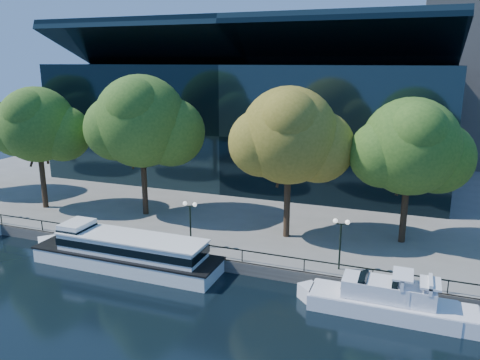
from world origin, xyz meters
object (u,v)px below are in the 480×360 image
at_px(tree_4, 412,149).
at_px(cruiser_far, 405,305).
at_px(tree_1, 38,126).
at_px(lamp_2, 341,232).
at_px(tour_boat, 122,250).
at_px(cruiser_near, 376,299).
at_px(tree_3, 291,138).
at_px(tree_2, 143,123).
at_px(lamp_1, 190,214).

bearing_deg(tree_4, cruiser_far, -87.60).
distance_m(tree_1, lamp_2, 33.00).
height_order(tour_boat, tree_1, tree_1).
xyz_separation_m(cruiser_near, tree_1, (-35.20, 8.25, 8.87)).
bearing_deg(tree_3, tour_boat, -143.27).
height_order(tour_boat, cruiser_near, tour_boat).
relative_size(tour_boat, tree_4, 1.39).
bearing_deg(tree_3, cruiser_near, -46.82).
relative_size(cruiser_far, tree_3, 0.68).
xyz_separation_m(cruiser_near, tree_3, (-8.44, 8.99, 9.08)).
distance_m(cruiser_near, lamp_2, 5.69).
relative_size(tree_2, tree_4, 1.13).
relative_size(tree_2, tree_3, 1.06).
xyz_separation_m(tree_2, tree_4, (25.20, 1.17, -1.10)).
relative_size(tree_4, lamp_1, 3.13).
relative_size(tree_4, lamp_2, 3.13).
bearing_deg(cruiser_far, lamp_2, 142.46).
relative_size(tree_1, tree_2, 0.91).
relative_size(tour_boat, cruiser_far, 1.90).
xyz_separation_m(tree_1, tree_4, (36.62, 3.01, -0.51)).
relative_size(tour_boat, tree_3, 1.30).
xyz_separation_m(tour_boat, lamp_2, (17.11, 3.49, 2.57)).
xyz_separation_m(tree_3, lamp_1, (-7.15, -5.25, -6.06)).
height_order(cruiser_far, tree_3, tree_3).
bearing_deg(lamp_1, tree_2, 142.20).
distance_m(cruiser_near, tree_2, 27.51).
height_order(cruiser_near, tree_3, tree_3).
bearing_deg(lamp_1, cruiser_near, -13.49).
bearing_deg(cruiser_near, lamp_1, 166.51).
xyz_separation_m(cruiser_near, cruiser_far, (1.89, -0.05, -0.01)).
relative_size(tour_boat, lamp_2, 4.34).
bearing_deg(tree_2, lamp_2, -17.04).
distance_m(tour_boat, tree_1, 19.01).
xyz_separation_m(cruiser_far, tree_4, (-0.47, 11.31, 8.37)).
distance_m(tree_2, lamp_1, 12.21).
bearing_deg(tour_boat, tree_2, 110.22).
height_order(tree_4, lamp_2, tree_4).
bearing_deg(tree_3, lamp_1, -143.71).
distance_m(tree_4, lamp_1, 19.35).
distance_m(tour_boat, cruiser_near, 20.16).
bearing_deg(cruiser_far, cruiser_near, 178.48).
bearing_deg(tour_boat, tree_1, 151.99).
distance_m(tree_2, lamp_2, 22.63).
relative_size(cruiser_near, tree_4, 0.85).
xyz_separation_m(cruiser_far, tree_1, (-37.10, 8.30, 8.88)).
xyz_separation_m(cruiser_near, lamp_1, (-15.59, 3.74, 3.02)).
bearing_deg(tree_1, tree_2, 9.16).
bearing_deg(tree_4, tree_2, -177.35).
height_order(tree_1, tree_4, tree_1).
bearing_deg(tour_boat, lamp_1, 37.41).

